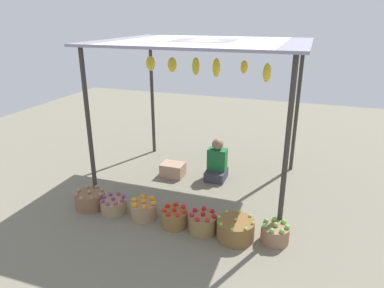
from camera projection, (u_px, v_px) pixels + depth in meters
ground_plane at (202, 183)px, 6.36m from camera, size 14.00×14.00×0.00m
market_stall_structure at (203, 53)px, 5.57m from camera, size 3.27×2.58×2.50m
vendor_person at (217, 164)px, 6.42m from camera, size 0.36×0.44×0.78m
basket_potatoes at (90, 200)px, 5.52m from camera, size 0.47×0.47×0.29m
basket_purple_onions at (114, 205)px, 5.38m from camera, size 0.40×0.40×0.27m
basket_oranges at (144, 209)px, 5.24m from camera, size 0.40×0.40×0.31m
basket_red_tomatoes at (174, 217)px, 5.03m from camera, size 0.39×0.39×0.30m
basket_red_apples at (203, 223)px, 4.88m from camera, size 0.40×0.40×0.32m
basket_limes at (235, 229)px, 4.73m from camera, size 0.51×0.51×0.31m
basket_green_apples at (275, 233)px, 4.67m from camera, size 0.38×0.38×0.29m
wooden_crate_near_vendor at (173, 170)px, 6.59m from camera, size 0.42×0.33×0.25m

